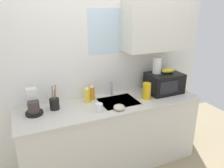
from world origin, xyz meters
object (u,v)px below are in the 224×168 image
object	(u,v)px
microwave	(164,83)
cereal_canister	(147,91)
dish_soap_bottle_yellow	(87,95)
coffee_maker	(33,105)
banana_bunch	(168,70)
dish_soap_bottle_orange	(92,92)
utensil_crock	(54,103)
mug_white	(99,107)
paper_towel_roll	(157,65)
small_bowl	(119,107)

from	to	relation	value
microwave	cereal_canister	distance (m)	0.35
dish_soap_bottle_yellow	cereal_canister	distance (m)	0.75
coffee_maker	cereal_canister	bearing A→B (deg)	-6.65
banana_bunch	dish_soap_bottle_orange	distance (m)	1.06
microwave	banana_bunch	distance (m)	0.18
banana_bunch	utensil_crock	xyz separation A→B (m)	(-1.52, 0.07, -0.23)
dish_soap_bottle_orange	dish_soap_bottle_yellow	size ratio (longest dim) A/B	0.98
mug_white	utensil_crock	size ratio (longest dim) A/B	0.33
paper_towel_roll	coffee_maker	world-z (taller)	paper_towel_roll
microwave	small_bowl	size ratio (longest dim) A/B	3.54
paper_towel_roll	small_bowl	size ratio (longest dim) A/B	1.69
dish_soap_bottle_orange	cereal_canister	distance (m)	0.69
banana_bunch	small_bowl	size ratio (longest dim) A/B	1.54
coffee_maker	dish_soap_bottle_orange	world-z (taller)	coffee_maker
microwave	mug_white	xyz separation A→B (m)	(-1.02, -0.19, -0.09)
microwave	dish_soap_bottle_yellow	size ratio (longest dim) A/B	2.22
microwave	small_bowl	distance (m)	0.84
cereal_canister	dish_soap_bottle_orange	bearing A→B (deg)	157.98
dish_soap_bottle_yellow	mug_white	xyz separation A→B (m)	(0.04, -0.30, -0.05)
utensil_crock	dish_soap_bottle_yellow	bearing A→B (deg)	5.47
coffee_maker	utensil_crock	xyz separation A→B (m)	(0.23, 0.01, -0.03)
small_bowl	dish_soap_bottle_orange	bearing A→B (deg)	113.76
banana_bunch	microwave	bearing A→B (deg)	-178.23
mug_white	small_bowl	distance (m)	0.23
dish_soap_bottle_orange	small_bowl	bearing A→B (deg)	-66.24
paper_towel_roll	banana_bunch	bearing A→B (deg)	-18.43
cereal_canister	microwave	bearing A→B (deg)	16.17
dish_soap_bottle_yellow	cereal_canister	bearing A→B (deg)	-16.14
dish_soap_bottle_orange	mug_white	size ratio (longest dim) A/B	2.13
utensil_crock	mug_white	bearing A→B (deg)	-30.18
dish_soap_bottle_orange	utensil_crock	bearing A→B (deg)	-169.63
dish_soap_bottle_orange	mug_white	xyz separation A→B (m)	(-0.04, -0.35, -0.05)
paper_towel_roll	mug_white	size ratio (longest dim) A/B	2.32
cereal_canister	utensil_crock	size ratio (longest dim) A/B	0.73
microwave	cereal_canister	world-z (taller)	microwave
paper_towel_roll	dish_soap_bottle_yellow	size ratio (longest dim) A/B	1.06
coffee_maker	banana_bunch	bearing A→B (deg)	-1.91
banana_bunch	small_bowl	distance (m)	0.93
utensil_crock	dish_soap_bottle_orange	bearing A→B (deg)	10.37
cereal_canister	mug_white	world-z (taller)	cereal_canister
mug_white	microwave	bearing A→B (deg)	10.47
banana_bunch	paper_towel_roll	bearing A→B (deg)	161.57
coffee_maker	dish_soap_bottle_yellow	world-z (taller)	coffee_maker
microwave	coffee_maker	size ratio (longest dim) A/B	1.64
dish_soap_bottle_yellow	utensil_crock	distance (m)	0.41
dish_soap_bottle_yellow	utensil_crock	world-z (taller)	utensil_crock
utensil_crock	small_bowl	world-z (taller)	utensil_crock
dish_soap_bottle_yellow	mug_white	bearing A→B (deg)	-82.23
banana_bunch	dish_soap_bottle_yellow	bearing A→B (deg)	174.41
coffee_maker	dish_soap_bottle_orange	distance (m)	0.72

